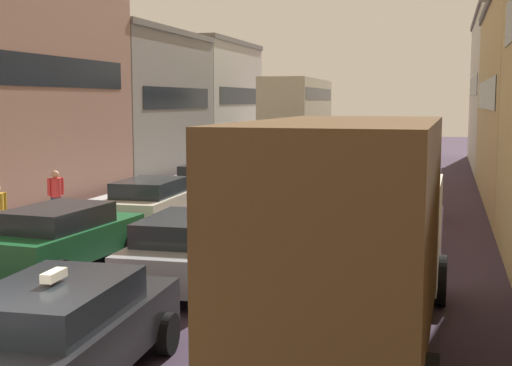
{
  "coord_description": "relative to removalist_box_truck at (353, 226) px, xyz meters",
  "views": [
    {
      "loc": [
        5.02,
        -5.94,
        3.85
      ],
      "look_at": [
        0.0,
        12.0,
        1.6
      ],
      "focal_mm": 48.04,
      "sensor_mm": 36.0,
      "label": 1
    }
  ],
  "objects": [
    {
      "name": "sidewalk_left",
      "position": [
        -10.4,
        15.82,
        -1.9
      ],
      "size": [
        2.6,
        64.0,
        0.14
      ],
      "primitive_type": "cube",
      "color": "#A3A3A3",
      "rests_on": "ground"
    },
    {
      "name": "lane_stripe_left",
      "position": [
        -5.4,
        15.82,
        -1.97
      ],
      "size": [
        0.16,
        60.0,
        0.01
      ],
      "primitive_type": "cube",
      "color": "silver",
      "rests_on": "ground"
    },
    {
      "name": "lane_stripe_right",
      "position": [
        -2.0,
        15.82,
        -1.97
      ],
      "size": [
        0.16,
        60.0,
        0.01
      ],
      "primitive_type": "cube",
      "color": "silver",
      "rests_on": "ground"
    },
    {
      "name": "building_row_left",
      "position": [
        -15.7,
        16.86,
        2.29
      ],
      "size": [
        7.2,
        43.9,
        9.26
      ],
      "rotation": [
        0.0,
        0.0,
        1.57
      ],
      "color": "#936B5B",
      "rests_on": "ground"
    },
    {
      "name": "removalist_box_truck",
      "position": [
        0.0,
        0.0,
        0.0
      ],
      "size": [
        2.79,
        7.74,
        3.58
      ],
      "rotation": [
        0.0,
        0.0,
        1.56
      ],
      "color": "#B7B29E",
      "rests_on": "ground"
    },
    {
      "name": "taxi_centre_lane_front",
      "position": [
        -3.53,
        -2.35,
        -1.18
      ],
      "size": [
        2.25,
        4.39,
        1.66
      ],
      "rotation": [
        0.0,
        0.0,
        1.63
      ],
      "color": "black",
      "rests_on": "ground"
    },
    {
      "name": "sedan_centre_lane_second",
      "position": [
        -3.77,
        2.96,
        -1.18
      ],
      "size": [
        2.21,
        4.37,
        1.49
      ],
      "rotation": [
        0.0,
        0.0,
        1.61
      ],
      "color": "gray",
      "rests_on": "ground"
    },
    {
      "name": "wagon_left_lane_second",
      "position": [
        -7.02,
        3.38,
        -1.18
      ],
      "size": [
        2.29,
        4.41,
        1.49
      ],
      "rotation": [
        0.0,
        0.0,
        1.5
      ],
      "color": "#19592D",
      "rests_on": "ground"
    },
    {
      "name": "hatchback_centre_lane_third",
      "position": [
        -3.66,
        8.76,
        -1.18
      ],
      "size": [
        2.3,
        4.41,
        1.49
      ],
      "rotation": [
        0.0,
        0.0,
        1.5
      ],
      "color": "#B29319",
      "rests_on": "ground"
    },
    {
      "name": "sedan_left_lane_third",
      "position": [
        -7.25,
        8.77,
        -1.18
      ],
      "size": [
        2.19,
        4.36,
        1.49
      ],
      "rotation": [
        0.0,
        0.0,
        1.61
      ],
      "color": "beige",
      "rests_on": "ground"
    },
    {
      "name": "coupe_centre_lane_fourth",
      "position": [
        -3.65,
        14.56,
        -1.18
      ],
      "size": [
        2.26,
        4.39,
        1.49
      ],
      "rotation": [
        0.0,
        0.0,
        1.51
      ],
      "color": "#759EB7",
      "rests_on": "ground"
    },
    {
      "name": "sedan_left_lane_fourth",
      "position": [
        -7.26,
        14.07,
        -1.18
      ],
      "size": [
        2.14,
        4.34,
        1.49
      ],
      "rotation": [
        0.0,
        0.0,
        1.59
      ],
      "color": "black",
      "rests_on": "ground"
    },
    {
      "name": "sedan_centre_lane_fifth",
      "position": [
        -3.49,
        20.17,
        -1.18
      ],
      "size": [
        2.3,
        4.41,
        1.49
      ],
      "rotation": [
        0.0,
        0.0,
        1.64
      ],
      "color": "#194C8C",
      "rests_on": "ground"
    },
    {
      "name": "sedan_right_lane_behind_truck",
      "position": [
        -0.34,
        7.06,
        -1.18
      ],
      "size": [
        2.12,
        4.33,
        1.49
      ],
      "rotation": [
        0.0,
        0.0,
        1.59
      ],
      "color": "silver",
      "rests_on": "ground"
    },
    {
      "name": "wagon_right_lane_far",
      "position": [
        -0.45,
        12.4,
        -1.18
      ],
      "size": [
        2.15,
        4.34,
        1.49
      ],
      "rotation": [
        0.0,
        0.0,
        1.55
      ],
      "color": "#A51E1E",
      "rests_on": "ground"
    },
    {
      "name": "bus_mid_queue_primary",
      "position": [
        -7.04,
        28.79,
        0.86
      ],
      "size": [
        3.09,
        10.59,
        5.06
      ],
      "rotation": [
        0.0,
        0.0,
        1.61
      ],
      "color": "#BFB793",
      "rests_on": "ground"
    },
    {
      "name": "pedestrian_near_kerb",
      "position": [
        -10.55,
        8.81,
        -1.03
      ],
      "size": [
        0.36,
        0.46,
        1.66
      ],
      "rotation": [
        0.0,
        0.0,
        2.52
      ],
      "color": "#262D47",
      "rests_on": "ground"
    }
  ]
}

